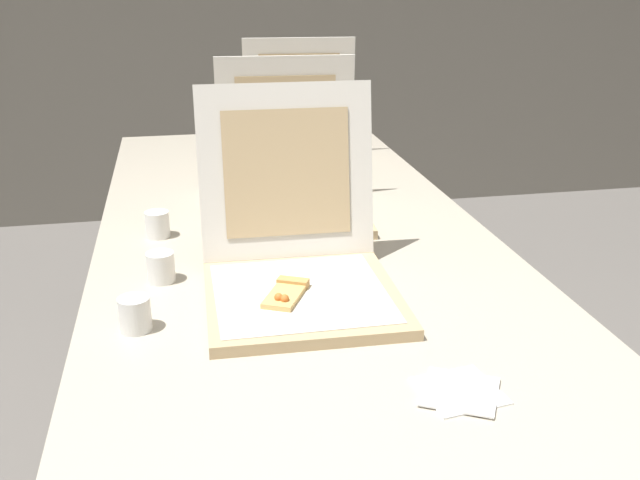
{
  "coord_description": "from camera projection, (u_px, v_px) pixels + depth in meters",
  "views": [
    {
      "loc": [
        -0.26,
        -0.94,
        1.36
      ],
      "look_at": [
        0.02,
        0.47,
        0.81
      ],
      "focal_mm": 40.71,
      "sensor_mm": 36.0,
      "label": 1
    }
  ],
  "objects": [
    {
      "name": "cup_white_far",
      "position": [
        215.0,
        183.0,
        2.04
      ],
      "size": [
        0.06,
        0.06,
        0.06
      ],
      "primitive_type": "cylinder",
      "color": "white",
      "rests_on": "table"
    },
    {
      "name": "pizza_box_back",
      "position": [
        303.0,
        147.0,
        2.34
      ],
      "size": [
        0.4,
        0.4,
        0.39
      ],
      "rotation": [
        0.0,
        0.0,
        -0.08
      ],
      "color": "tan",
      "rests_on": "table"
    },
    {
      "name": "cup_white_near_center",
      "position": [
        161.0,
        267.0,
        1.48
      ],
      "size": [
        0.06,
        0.06,
        0.06
      ],
      "primitive_type": "cylinder",
      "color": "white",
      "rests_on": "table"
    },
    {
      "name": "cup_white_mid",
      "position": [
        157.0,
        224.0,
        1.72
      ],
      "size": [
        0.06,
        0.06,
        0.06
      ],
      "primitive_type": "cylinder",
      "color": "white",
      "rests_on": "table"
    },
    {
      "name": "pizza_box_front",
      "position": [
        298.0,
        267.0,
        1.42
      ],
      "size": [
        0.38,
        0.44,
        0.38
      ],
      "rotation": [
        0.0,
        0.0,
        -0.02
      ],
      "color": "tan",
      "rests_on": "table"
    },
    {
      "name": "cup_white_near_left",
      "position": [
        135.0,
        314.0,
        1.28
      ],
      "size": [
        0.06,
        0.06,
        0.06
      ],
      "primitive_type": "cylinder",
      "color": "white",
      "rests_on": "table"
    },
    {
      "name": "pizza_box_middle",
      "position": [
        291.0,
        192.0,
        1.88
      ],
      "size": [
        0.39,
        0.39,
        0.39
      ],
      "rotation": [
        0.0,
        0.0,
        -0.06
      ],
      "color": "tan",
      "rests_on": "table"
    },
    {
      "name": "napkin_pile",
      "position": [
        460.0,
        391.0,
        1.1
      ],
      "size": [
        0.15,
        0.15,
        0.01
      ],
      "color": "white",
      "rests_on": "table"
    },
    {
      "name": "table",
      "position": [
        298.0,
        255.0,
        1.74
      ],
      "size": [
        0.94,
        2.35,
        0.75
      ],
      "color": "#BCB29E",
      "rests_on": "ground"
    }
  ]
}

